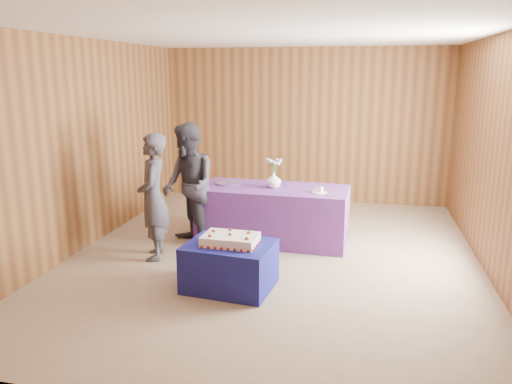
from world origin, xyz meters
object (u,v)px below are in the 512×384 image
(vase, at_px, (274,180))
(serving_table, at_px, (273,214))
(sheet_cake, at_px, (230,240))
(cake_table, at_px, (230,266))
(guest_left, at_px, (153,197))
(guest_right, at_px, (189,186))

(vase, bearing_deg, serving_table, 96.20)
(sheet_cake, bearing_deg, cake_table, 138.76)
(cake_table, height_order, sheet_cake, sheet_cake)
(guest_left, bearing_deg, sheet_cake, 40.27)
(serving_table, height_order, guest_right, guest_right)
(serving_table, relative_size, vase, 9.34)
(cake_table, relative_size, guest_left, 0.58)
(vase, bearing_deg, guest_right, -156.53)
(vase, height_order, guest_right, guest_right)
(guest_left, bearing_deg, guest_right, 131.89)
(cake_table, relative_size, vase, 4.20)
(vase, bearing_deg, cake_table, -96.22)
(cake_table, height_order, serving_table, serving_table)
(serving_table, height_order, guest_left, guest_left)
(sheet_cake, relative_size, vase, 2.87)
(sheet_cake, distance_m, guest_left, 1.37)
(vase, bearing_deg, sheet_cake, -95.65)
(sheet_cake, bearing_deg, guest_right, 129.29)
(vase, distance_m, guest_right, 1.14)
(vase, distance_m, guest_left, 1.63)
(sheet_cake, height_order, vase, vase)
(serving_table, xyz_separation_m, sheet_cake, (-0.16, -1.66, 0.18))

